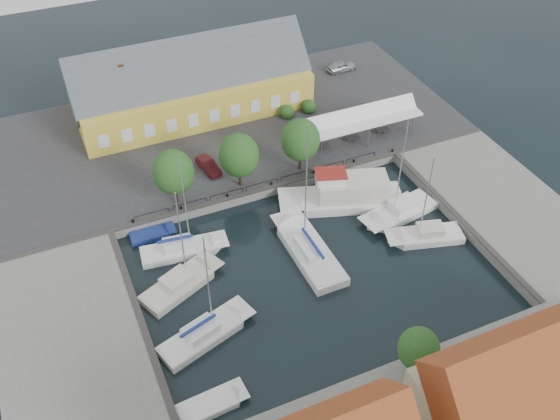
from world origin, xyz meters
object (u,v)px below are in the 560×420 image
at_px(warehouse, 187,87).
at_px(west_boat_d, 205,335).
at_px(trawler, 346,196).
at_px(east_boat_b, 426,237).
at_px(center_sailboat, 309,252).
at_px(west_boat_b, 181,285).
at_px(car_silver, 342,66).
at_px(east_boat_a, 400,212).
at_px(tent_canopy, 362,119).
at_px(car_red, 208,166).
at_px(launch_sw, 211,405).
at_px(west_boat_a, 182,251).
at_px(launch_nw, 152,236).

bearing_deg(warehouse, west_boat_d, -105.32).
relative_size(trawler, east_boat_b, 1.27).
height_order(center_sailboat, west_boat_b, center_sailboat).
distance_m(east_boat_b, west_boat_d, 24.05).
bearing_deg(west_boat_d, trawler, 29.19).
distance_m(car_silver, trawler, 26.90).
distance_m(center_sailboat, east_boat_a, 11.26).
distance_m(tent_canopy, west_boat_b, 29.25).
bearing_deg(trawler, car_silver, 63.16).
bearing_deg(east_boat_b, west_boat_b, 171.51).
bearing_deg(car_red, center_sailboat, -82.45).
bearing_deg(launch_sw, car_red, 71.56).
height_order(east_boat_a, launch_sw, east_boat_a).
xyz_separation_m(tent_canopy, east_boat_a, (-2.23, -12.53, -3.42)).
bearing_deg(tent_canopy, car_red, 176.03).
relative_size(car_silver, east_boat_a, 0.33).
xyz_separation_m(tent_canopy, trawler, (-6.55, -8.69, -2.67)).
height_order(tent_canopy, launch_sw, tent_canopy).
height_order(west_boat_a, west_boat_b, west_boat_a).
xyz_separation_m(east_boat_a, east_boat_b, (0.42, -4.17, -0.00)).
distance_m(warehouse, east_boat_a, 30.33).
relative_size(west_boat_b, west_boat_d, 0.96).
bearing_deg(west_boat_a, center_sailboat, -25.01).
relative_size(east_boat_b, west_boat_a, 0.94).
distance_m(tent_canopy, east_boat_b, 17.14).
bearing_deg(east_boat_b, warehouse, 115.83).
distance_m(warehouse, launch_sw, 41.32).
bearing_deg(east_boat_a, west_boat_d, -163.70).
relative_size(east_boat_a, west_boat_d, 1.05).
relative_size(tent_canopy, launch_nw, 3.00).
height_order(warehouse, launch_sw, warehouse).
relative_size(west_boat_a, west_boat_d, 0.96).
xyz_separation_m(car_silver, west_boat_a, (-30.09, -24.18, -1.43)).
bearing_deg(launch_nw, warehouse, 62.66).
bearing_deg(east_boat_b, car_silver, 76.98).
relative_size(warehouse, center_sailboat, 1.92).
bearing_deg(east_boat_a, car_silver, 74.30).
relative_size(center_sailboat, east_boat_a, 1.21).
bearing_deg(tent_canopy, east_boat_a, -100.08).
relative_size(car_red, west_boat_b, 0.34).
distance_m(east_boat_a, west_boat_d, 24.46).
relative_size(west_boat_a, launch_sw, 1.99).
relative_size(warehouse, launch_nw, 6.12).
bearing_deg(trawler, east_boat_a, -41.59).
bearing_deg(west_boat_b, launch_nw, 95.02).
bearing_deg(warehouse, tent_canopy, -39.86).
bearing_deg(west_boat_d, launch_nw, 93.67).
xyz_separation_m(west_boat_b, launch_sw, (-1.40, -12.71, -0.17)).
xyz_separation_m(trawler, west_boat_d, (-19.16, -10.70, -0.75)).
xyz_separation_m(car_red, west_boat_d, (-7.41, -20.66, -1.37)).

